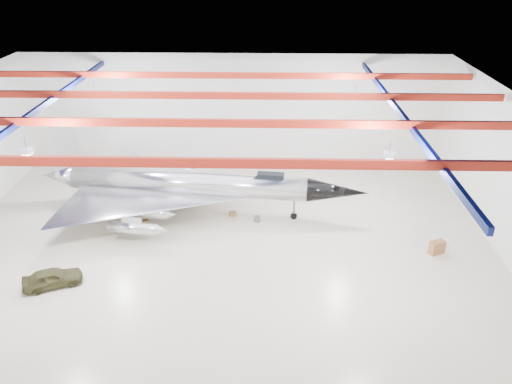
{
  "coord_description": "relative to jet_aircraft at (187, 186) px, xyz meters",
  "views": [
    {
      "loc": [
        3.41,
        -31.4,
        20.04
      ],
      "look_at": [
        2.52,
        2.0,
        3.32
      ],
      "focal_mm": 35.0,
      "sensor_mm": 36.0,
      "label": 1
    }
  ],
  "objects": [
    {
      "name": "ceiling",
      "position": [
        3.1,
        -4.75,
        8.59
      ],
      "size": [
        40.0,
        40.0,
        0.0
      ],
      "primitive_type": "plane",
      "rotation": [
        3.14,
        0.0,
        0.0
      ],
      "color": "#0A0F38",
      "rests_on": "wall_back"
    },
    {
      "name": "spares_box",
      "position": [
        3.66,
        2.92,
        -2.25
      ],
      "size": [
        0.43,
        0.43,
        0.32
      ],
      "primitive_type": "cylinder",
      "rotation": [
        0.0,
        0.0,
        -0.23
      ],
      "color": "#59595B",
      "rests_on": "floor"
    },
    {
      "name": "engine_drum",
      "position": [
        5.68,
        -1.39,
        -2.19
      ],
      "size": [
        0.53,
        0.53,
        0.44
      ],
      "primitive_type": "cylinder",
      "rotation": [
        0.0,
        0.0,
        0.08
      ],
      "color": "#59595B",
      "rests_on": "floor"
    },
    {
      "name": "parts_bin",
      "position": [
        7.95,
        2.96,
        -2.18
      ],
      "size": [
        0.76,
        0.68,
        0.45
      ],
      "primitive_type": "cube",
      "rotation": [
        0.0,
        0.0,
        -0.31
      ],
      "color": "olive",
      "rests_on": "floor"
    },
    {
      "name": "wall_right",
      "position": [
        23.1,
        -4.75,
        3.09
      ],
      "size": [
        0.0,
        30.0,
        30.0
      ],
      "primitive_type": "plane",
      "rotation": [
        1.57,
        0.0,
        -1.57
      ],
      "color": "silver",
      "rests_on": "floor"
    },
    {
      "name": "desk",
      "position": [
        18.69,
        -5.65,
        -1.9
      ],
      "size": [
        1.22,
        0.95,
        1.0
      ],
      "primitive_type": "cube",
      "rotation": [
        0.0,
        0.0,
        0.42
      ],
      "color": "brown",
      "rests_on": "floor"
    },
    {
      "name": "jet_aircraft",
      "position": [
        0.0,
        0.0,
        0.0
      ],
      "size": [
        26.91,
        16.85,
        7.34
      ],
      "rotation": [
        0.0,
        0.0,
        -0.1
      ],
      "color": "silver",
      "rests_on": "floor"
    },
    {
      "name": "crate_ply",
      "position": [
        -3.19,
        -2.05,
        -2.23
      ],
      "size": [
        0.61,
        0.56,
        0.35
      ],
      "primitive_type": "cube",
      "rotation": [
        0.0,
        0.0,
        0.42
      ],
      "color": "olive",
      "rests_on": "floor"
    },
    {
      "name": "crate_small",
      "position": [
        -3.29,
        0.43,
        -2.27
      ],
      "size": [
        0.44,
        0.37,
        0.28
      ],
      "primitive_type": "cube",
      "rotation": [
        0.0,
        0.0,
        0.16
      ],
      "color": "#59595B",
      "rests_on": "floor"
    },
    {
      "name": "toolbox_red",
      "position": [
        3.1,
        4.32,
        -2.26
      ],
      "size": [
        0.5,
        0.45,
        0.29
      ],
      "primitive_type": "cube",
      "rotation": [
        0.0,
        0.0,
        -0.34
      ],
      "color": "maroon",
      "rests_on": "floor"
    },
    {
      "name": "floor",
      "position": [
        3.1,
        -4.75,
        -2.41
      ],
      "size": [
        40.0,
        40.0,
        0.0
      ],
      "primitive_type": "plane",
      "color": "#BBB095",
      "rests_on": "ground"
    },
    {
      "name": "oil_barrel",
      "position": [
        3.68,
        -0.58,
        -2.22
      ],
      "size": [
        0.64,
        0.56,
        0.38
      ],
      "primitive_type": "cube",
      "rotation": [
        0.0,
        0.0,
        0.26
      ],
      "color": "olive",
      "rests_on": "floor"
    },
    {
      "name": "ceiling_structure",
      "position": [
        3.1,
        -4.75,
        7.92
      ],
      "size": [
        39.5,
        29.5,
        1.08
      ],
      "color": "maroon",
      "rests_on": "ceiling"
    },
    {
      "name": "jeep",
      "position": [
        -7.37,
        -10.14,
        -1.78
      ],
      "size": [
        3.97,
        2.82,
        1.26
      ],
      "primitive_type": "imported",
      "rotation": [
        0.0,
        0.0,
        1.98
      ],
      "color": "#38371C",
      "rests_on": "floor"
    },
    {
      "name": "wall_back",
      "position": [
        3.1,
        10.25,
        3.09
      ],
      "size": [
        40.0,
        0.0,
        40.0
      ],
      "primitive_type": "plane",
      "rotation": [
        1.57,
        0.0,
        0.0
      ],
      "color": "silver",
      "rests_on": "floor"
    }
  ]
}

